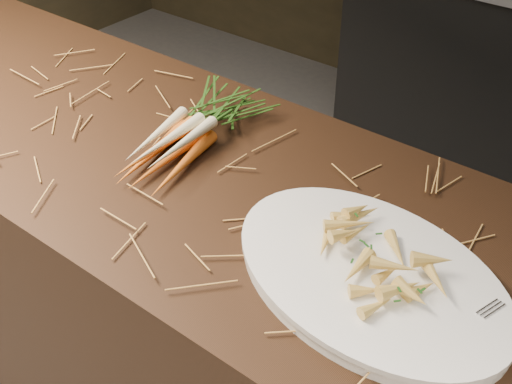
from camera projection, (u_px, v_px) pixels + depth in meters
main_counter at (205, 313)px, 1.62m from camera, size 2.40×0.70×0.90m
straw_bedding at (195, 162)px, 1.34m from camera, size 1.40×0.60×0.02m
root_veg_bunch at (203, 120)px, 1.42m from camera, size 0.20×0.47×0.09m
serving_platter at (368, 277)px, 1.06m from camera, size 0.56×0.43×0.03m
roasted_veg_heap at (371, 258)px, 1.04m from camera, size 0.28×0.23×0.06m
serving_fork at (452, 343)px, 0.93m from camera, size 0.07×0.19×0.00m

